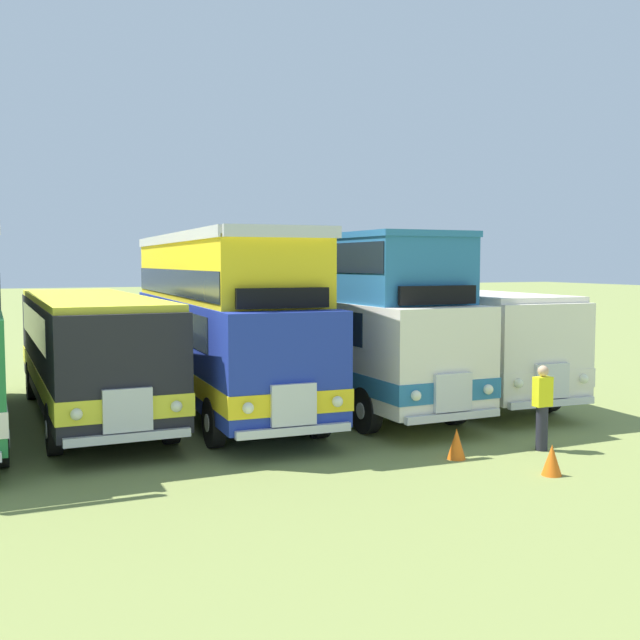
{
  "coord_description": "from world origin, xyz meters",
  "views": [
    {
      "loc": [
        1.21,
        -18.78,
        3.8
      ],
      "look_at": [
        9.06,
        -0.41,
        2.27
      ],
      "focal_mm": 42.47,
      "sensor_mm": 36.0,
      "label": 1
    }
  ],
  "objects": [
    {
      "name": "bus_sixth_in_row",
      "position": [
        3.24,
        0.32,
        1.75
      ],
      "size": [
        2.76,
        10.37,
        2.99
      ],
      "color": "black",
      "rests_on": "ground"
    },
    {
      "name": "bus_seventh_in_row",
      "position": [
        6.48,
        0.17,
        2.36
      ],
      "size": [
        2.84,
        11.32,
        4.52
      ],
      "color": "#1E339E",
      "rests_on": "ground"
    },
    {
      "name": "bus_eighth_in_row",
      "position": [
        9.71,
        -0.21,
        2.47
      ],
      "size": [
        2.83,
        10.63,
        4.49
      ],
      "color": "silver",
      "rests_on": "ground"
    },
    {
      "name": "bus_ninth_in_row",
      "position": [
        12.95,
        -0.18,
        1.75
      ],
      "size": [
        2.9,
        10.04,
        2.99
      ],
      "color": "silver",
      "rests_on": "ground"
    },
    {
      "name": "cone_near_end",
      "position": [
        9.29,
        -6.6,
        0.3
      ],
      "size": [
        0.36,
        0.36,
        0.59
      ],
      "primitive_type": "cone",
      "color": "orange",
      "rests_on": "ground"
    },
    {
      "name": "cone_mid_row",
      "position": [
        10.22,
        -8.22,
        0.28
      ],
      "size": [
        0.36,
        0.36,
        0.56
      ],
      "primitive_type": "cone",
      "color": "orange",
      "rests_on": "ground"
    },
    {
      "name": "marshal_person",
      "position": [
        11.25,
        -6.69,
        0.89
      ],
      "size": [
        0.36,
        0.24,
        1.73
      ],
      "color": "#23232D",
      "rests_on": "ground"
    }
  ]
}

